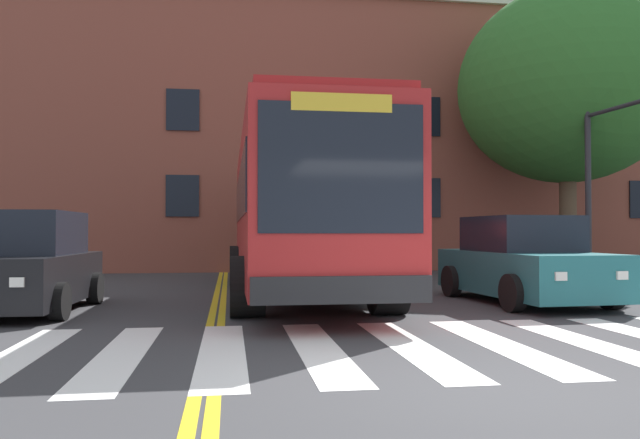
# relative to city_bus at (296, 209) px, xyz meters

# --- Properties ---
(ground_plane) EXTENTS (120.00, 120.00, 0.00)m
(ground_plane) POSITION_rel_city_bus_xyz_m (0.95, -8.49, -1.89)
(ground_plane) COLOR #38383A
(crosswalk) EXTENTS (12.88, 3.93, 0.01)m
(crosswalk) POSITION_rel_city_bus_xyz_m (1.28, -6.36, -1.89)
(crosswalk) COLOR white
(crosswalk) RESTS_ON ground
(lane_line_yellow_inner) EXTENTS (0.12, 36.00, 0.01)m
(lane_line_yellow_inner) POSITION_rel_city_bus_xyz_m (-1.73, 7.64, -1.89)
(lane_line_yellow_inner) COLOR gold
(lane_line_yellow_inner) RESTS_ON ground
(lane_line_yellow_outer) EXTENTS (0.12, 36.00, 0.01)m
(lane_line_yellow_outer) POSITION_rel_city_bus_xyz_m (-1.57, 7.64, -1.89)
(lane_line_yellow_outer) COLOR gold
(lane_line_yellow_outer) RESTS_ON ground
(city_bus) EXTENTS (2.89, 11.32, 3.46)m
(city_bus) POSITION_rel_city_bus_xyz_m (0.00, 0.00, 0.00)
(city_bus) COLOR #B22323
(city_bus) RESTS_ON ground
(car_black_near_lane) EXTENTS (2.12, 3.75, 1.73)m
(car_black_near_lane) POSITION_rel_city_bus_xyz_m (-4.93, -2.32, -1.09)
(car_black_near_lane) COLOR black
(car_black_near_lane) RESTS_ON ground
(car_teal_far_lane) EXTENTS (2.28, 4.33, 1.68)m
(car_teal_far_lane) POSITION_rel_city_bus_xyz_m (4.24, -2.14, -1.12)
(car_teal_far_lane) COLOR #236B70
(car_teal_far_lane) RESTS_ON ground
(traffic_light_near_corner) EXTENTS (0.47, 2.76, 4.92)m
(traffic_light_near_corner) POSITION_rel_city_bus_xyz_m (8.26, 0.86, 1.39)
(traffic_light_near_corner) COLOR #28282D
(traffic_light_near_corner) RESTS_ON ground
(street_tree_curbside_large) EXTENTS (9.22, 9.27, 9.11)m
(street_tree_curbside_large) POSITION_rel_city_bus_xyz_m (9.07, 4.59, 4.11)
(street_tree_curbside_large) COLOR brown
(street_tree_curbside_large) RESTS_ON ground
(building_facade) EXTENTS (42.26, 7.81, 10.34)m
(building_facade) POSITION_rel_city_bus_xyz_m (-3.02, 11.54, 3.29)
(building_facade) COLOR brown
(building_facade) RESTS_ON ground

